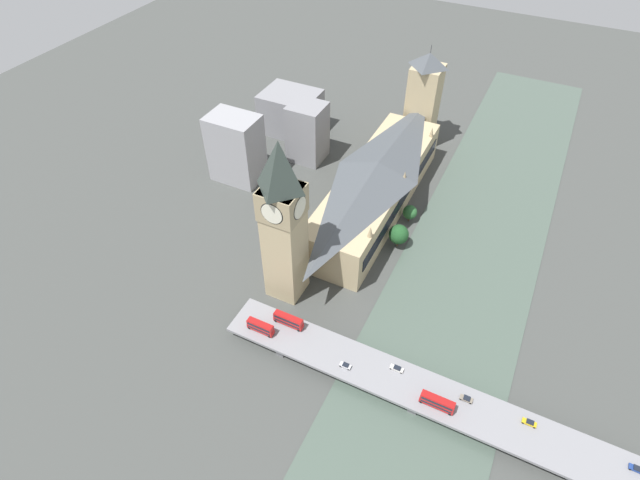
# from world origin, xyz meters

# --- Properties ---
(ground_plane) EXTENTS (600.00, 600.00, 0.00)m
(ground_plane) POSITION_xyz_m (0.00, 0.00, 0.00)
(ground_plane) COLOR #424442
(river_water) EXTENTS (55.35, 360.00, 0.30)m
(river_water) POSITION_xyz_m (-33.67, 0.00, 0.15)
(river_water) COLOR #47564C
(river_water) RESTS_ON ground_plane
(parliament_hall) EXTENTS (27.79, 106.33, 26.12)m
(parliament_hall) POSITION_xyz_m (16.66, -8.00, 12.97)
(parliament_hall) COLOR tan
(parliament_hall) RESTS_ON ground_plane
(clock_tower) EXTENTS (14.39, 14.39, 70.64)m
(clock_tower) POSITION_xyz_m (29.12, 55.74, 37.39)
(clock_tower) COLOR tan
(clock_tower) RESTS_ON ground_plane
(victoria_tower) EXTENTS (15.53, 15.53, 54.81)m
(victoria_tower) POSITION_xyz_m (16.72, -72.93, 25.41)
(victoria_tower) COLOR tan
(victoria_tower) RESTS_ON ground_plane
(road_bridge) EXTENTS (142.69, 16.15, 5.24)m
(road_bridge) POSITION_xyz_m (-33.67, 78.39, 4.24)
(road_bridge) COLOR slate
(road_bridge) RESTS_ON ground_plane
(double_decker_bus_lead) EXTENTS (10.31, 2.64, 4.69)m
(double_decker_bus_lead) POSITION_xyz_m (25.79, 81.61, 7.83)
(double_decker_bus_lead) COLOR red
(double_decker_bus_lead) RESTS_ON road_bridge
(double_decker_bus_mid) EXTENTS (11.26, 2.60, 4.64)m
(double_decker_bus_mid) POSITION_xyz_m (-40.26, 81.81, 7.79)
(double_decker_bus_mid) COLOR red
(double_decker_bus_mid) RESTS_ON road_bridge
(double_decker_bus_rear) EXTENTS (11.53, 2.60, 4.73)m
(double_decker_bus_rear) POSITION_xyz_m (18.12, 74.53, 7.85)
(double_decker_bus_rear) COLOR red
(double_decker_bus_rear) RESTS_ON road_bridge
(car_northbound_lead) EXTENTS (4.67, 1.76, 1.52)m
(car_northbound_lead) POSITION_xyz_m (-24.26, 74.84, 5.98)
(car_northbound_lead) COLOR silver
(car_northbound_lead) RESTS_ON road_bridge
(car_northbound_mid) EXTENTS (4.05, 1.82, 1.39)m
(car_northbound_mid) POSITION_xyz_m (-8.00, 81.55, 5.94)
(car_northbound_mid) COLOR silver
(car_northbound_mid) RESTS_ON road_bridge
(car_northbound_tail) EXTENTS (4.15, 1.82, 1.42)m
(car_northbound_tail) POSITION_xyz_m (-98.89, 75.34, 5.95)
(car_northbound_tail) COLOR navy
(car_northbound_tail) RESTS_ON road_bridge
(car_southbound_lead) EXTENTS (4.41, 1.77, 1.46)m
(car_southbound_lead) POSITION_xyz_m (-68.20, 74.70, 5.97)
(car_southbound_lead) COLOR gold
(car_southbound_lead) RESTS_ON road_bridge
(car_southbound_mid) EXTENTS (4.16, 1.91, 1.46)m
(car_southbound_mid) POSITION_xyz_m (-48.40, 75.41, 5.96)
(car_southbound_mid) COLOR slate
(car_southbound_mid) RESTS_ON road_bridge
(city_block_west) EXTENTS (30.70, 25.22, 23.01)m
(city_block_west) POSITION_xyz_m (86.07, -51.67, 11.50)
(city_block_west) COLOR gray
(city_block_west) RESTS_ON ground_plane
(city_block_center) EXTENTS (18.03, 16.90, 31.16)m
(city_block_center) POSITION_xyz_m (64.63, -30.94, 15.58)
(city_block_center) COLOR gray
(city_block_center) RESTS_ON ground_plane
(city_block_east) EXTENTS (24.49, 17.45, 34.65)m
(city_block_east) POSITION_xyz_m (88.26, 0.22, 17.32)
(city_block_east) COLOR #939399
(city_block_east) RESTS_ON ground_plane
(tree_embankment_near) EXTENTS (8.76, 8.76, 11.42)m
(tree_embankment_near) POSITION_xyz_m (-2.36, 12.46, 7.03)
(tree_embankment_near) COLOR brown
(tree_embankment_near) RESTS_ON ground_plane
(tree_embankment_mid) EXTENTS (6.64, 6.64, 8.54)m
(tree_embankment_mid) POSITION_xyz_m (-1.44, -5.86, 5.20)
(tree_embankment_mid) COLOR brown
(tree_embankment_mid) RESTS_ON ground_plane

